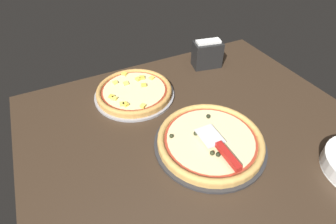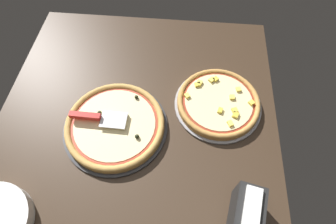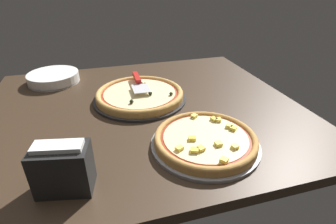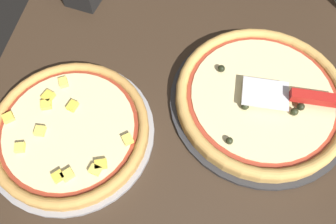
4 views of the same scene
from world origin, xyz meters
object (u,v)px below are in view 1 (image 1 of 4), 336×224
pizza_front (210,140)px  pizza_back (134,91)px  napkin_holder (207,54)px  serving_spatula (223,151)px

pizza_front → pizza_back: (-13.49, 38.93, -0.06)cm
pizza_front → pizza_back: 41.20cm
pizza_front → napkin_holder: bearing=58.7°
serving_spatula → napkin_holder: (28.62, 54.44, 0.82)cm
pizza_front → serving_spatula: 8.79cm
pizza_back → napkin_holder: napkin_holder is taller
pizza_back → serving_spatula: serving_spatula is taller
pizza_front → serving_spatula: serving_spatula is taller
serving_spatula → napkin_holder: size_ratio=1.41×
serving_spatula → pizza_front: bearing=86.5°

